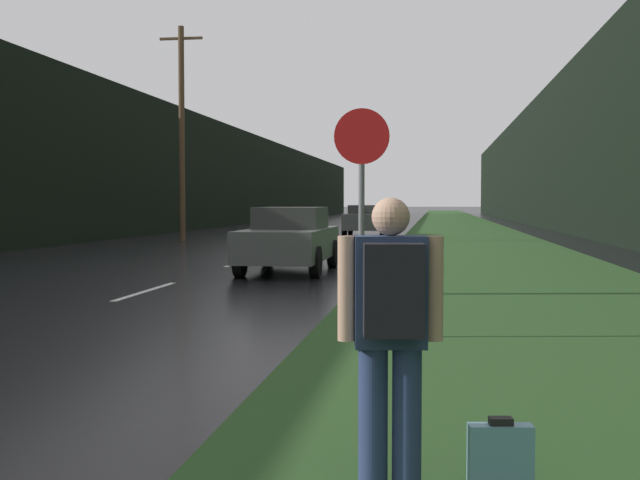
# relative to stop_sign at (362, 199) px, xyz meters

# --- Properties ---
(grass_verge) EXTENTS (6.00, 240.00, 0.02)m
(grass_verge) POSITION_rel_stop_sign_xyz_m (2.36, 30.91, -1.62)
(grass_verge) COLOR #26471E
(grass_verge) RESTS_ON ground_plane
(lane_stripe_c) EXTENTS (0.12, 3.00, 0.01)m
(lane_stripe_c) POSITION_rel_stop_sign_xyz_m (-4.30, 4.46, -1.63)
(lane_stripe_c) COLOR silver
(lane_stripe_c) RESTS_ON ground_plane
(lane_stripe_d) EXTENTS (0.12, 3.00, 0.01)m
(lane_stripe_d) POSITION_rel_stop_sign_xyz_m (-4.30, 11.46, -1.63)
(lane_stripe_d) COLOR silver
(lane_stripe_d) RESTS_ON ground_plane
(treeline_far_side) EXTENTS (2.00, 140.00, 6.82)m
(treeline_far_side) POSITION_rel_stop_sign_xyz_m (-13.96, 40.91, 1.78)
(treeline_far_side) COLOR black
(treeline_far_side) RESTS_ON ground_plane
(treeline_near_side) EXTENTS (2.00, 140.00, 8.60)m
(treeline_near_side) POSITION_rel_stop_sign_xyz_m (8.36, 40.91, 2.67)
(treeline_near_side) COLOR black
(treeline_near_side) RESTS_ON ground_plane
(utility_pole_far) EXTENTS (1.80, 0.24, 8.81)m
(utility_pole_far) POSITION_rel_stop_sign_xyz_m (-9.54, 22.70, 2.91)
(utility_pole_far) COLOR #4C3823
(utility_pole_far) RESTS_ON ground_plane
(stop_sign) EXTENTS (0.65, 0.07, 2.69)m
(stop_sign) POSITION_rel_stop_sign_xyz_m (0.00, 0.00, 0.00)
(stop_sign) COLOR slate
(stop_sign) RESTS_ON ground_plane
(hitchhiker_with_backpack) EXTENTS (0.56, 0.44, 1.62)m
(hitchhiker_with_backpack) POSITION_rel_stop_sign_xyz_m (0.63, -5.07, -0.70)
(hitchhiker_with_backpack) COLOR navy
(hitchhiker_with_backpack) RESTS_ON ground_plane
(suitcase) EXTENTS (0.36, 0.16, 0.43)m
(suitcase) POSITION_rel_stop_sign_xyz_m (1.22, -4.88, -1.43)
(suitcase) COLOR #6093A8
(suitcase) RESTS_ON ground_plane
(car_passing_near) EXTENTS (1.84, 4.50, 1.49)m
(car_passing_near) POSITION_rel_stop_sign_xyz_m (-2.47, 8.81, -0.88)
(car_passing_near) COLOR #4C514C
(car_passing_near) RESTS_ON ground_plane
(car_passing_far) EXTENTS (1.96, 4.26, 1.47)m
(car_passing_far) POSITION_rel_stop_sign_xyz_m (-2.47, 28.94, -0.87)
(car_passing_far) COLOR #4C514C
(car_passing_far) RESTS_ON ground_plane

